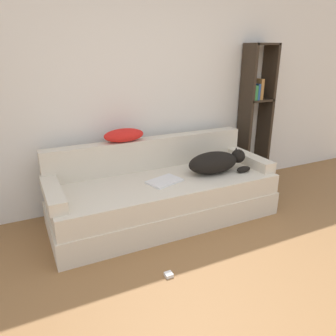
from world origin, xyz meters
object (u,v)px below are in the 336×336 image
(laptop, at_px, (164,181))
(bookshelf, at_px, (256,109))
(dog, at_px, (216,162))
(power_adapter, at_px, (169,275))
(couch, at_px, (164,199))
(throw_pillow, at_px, (124,135))

(laptop, relative_size, bookshelf, 0.22)
(laptop, bearing_deg, dog, -17.01)
(bookshelf, distance_m, power_adapter, 2.48)
(laptop, xyz_separation_m, power_adapter, (-0.34, -0.80, -0.44))
(dog, distance_m, bookshelf, 1.13)
(dog, distance_m, power_adapter, 1.36)
(couch, distance_m, bookshelf, 1.73)
(couch, distance_m, laptop, 0.25)
(power_adapter, bearing_deg, laptop, 66.82)
(bookshelf, bearing_deg, dog, -150.71)
(couch, xyz_separation_m, throw_pillow, (-0.28, 0.37, 0.63))
(dog, relative_size, bookshelf, 0.39)
(throw_pillow, bearing_deg, couch, -52.97)
(throw_pillow, bearing_deg, bookshelf, 2.47)
(couch, relative_size, throw_pillow, 5.42)
(couch, bearing_deg, power_adapter, -113.04)
(throw_pillow, distance_m, power_adapter, 1.50)
(throw_pillow, height_order, power_adapter, throw_pillow)
(dog, bearing_deg, throw_pillow, 152.84)
(dog, xyz_separation_m, throw_pillow, (-0.86, 0.44, 0.29))
(throw_pillow, bearing_deg, dog, -27.16)
(bookshelf, bearing_deg, power_adapter, -144.79)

